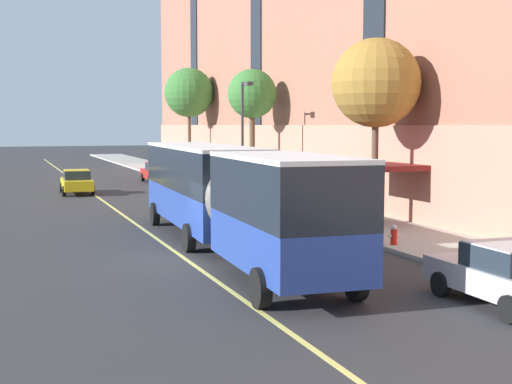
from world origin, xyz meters
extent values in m
plane|color=#303033|center=(0.00, 0.00, 0.00)|extent=(260.00, 260.00, 0.00)
cube|color=#ADA89E|center=(9.08, 3.00, 0.07)|extent=(4.51, 160.00, 0.15)
cube|color=tan|center=(11.26, 0.00, 2.20)|extent=(0.14, 110.00, 4.40)
cube|color=maroon|center=(9.73, 4.78, 2.60)|extent=(3.20, 3.40, 0.24)
cube|color=#1E232B|center=(11.28, 24.75, 12.82)|extent=(0.10, 2.00, 17.72)
cube|color=#1E232B|center=(11.28, 41.25, 12.82)|extent=(0.10, 2.00, 17.72)
cube|color=navy|center=(1.67, 4.61, 1.27)|extent=(2.98, 10.86, 1.30)
cube|color=black|center=(1.67, 4.61, 2.71)|extent=(2.99, 10.86, 1.59)
cube|color=white|center=(1.67, 4.61, 3.56)|extent=(3.00, 10.86, 0.12)
cube|color=#19232D|center=(1.90, 10.02, 2.55)|extent=(2.34, 0.18, 1.19)
cube|color=orange|center=(1.90, 10.03, 3.32)|extent=(1.78, 0.13, 0.28)
cube|color=black|center=(1.90, 10.04, 0.72)|extent=(2.49, 0.22, 0.24)
cube|color=white|center=(1.01, 10.08, 0.97)|extent=(0.28, 0.07, 0.18)
cube|color=white|center=(2.79, 10.00, 0.97)|extent=(0.28, 0.07, 0.18)
cylinder|color=#595651|center=(1.43, -1.26, 2.06)|extent=(2.45, 1.10, 2.41)
cube|color=navy|center=(1.28, -4.91, 1.27)|extent=(2.79, 6.41, 1.30)
cube|color=black|center=(1.28, -4.91, 2.71)|extent=(2.81, 6.41, 1.59)
cube|color=white|center=(1.28, -4.91, 3.56)|extent=(2.82, 6.41, 0.12)
cylinder|color=black|center=(0.56, 8.43, 0.50)|extent=(0.34, 1.01, 1.00)
cylinder|color=black|center=(3.10, 8.33, 0.50)|extent=(0.34, 1.01, 1.00)
cylinder|color=black|center=(0.27, 1.44, 0.50)|extent=(0.34, 1.01, 1.00)
cylinder|color=black|center=(2.81, 1.34, 0.50)|extent=(0.34, 1.01, 1.00)
cylinder|color=black|center=(-0.06, -6.60, 0.50)|extent=(0.34, 1.01, 1.00)
cylinder|color=black|center=(2.48, -6.70, 0.50)|extent=(0.34, 1.01, 1.00)
cube|color=#B7B7BC|center=(5.62, -8.41, 0.64)|extent=(1.83, 4.33, 0.64)
cube|color=#232D38|center=(5.62, -8.62, 1.24)|extent=(1.60, 1.95, 0.56)
cube|color=#B7B7BC|center=(5.62, -8.62, 1.54)|extent=(1.56, 1.87, 0.04)
cylinder|color=black|center=(4.75, -7.06, 0.32)|extent=(0.22, 0.64, 0.64)
cylinder|color=black|center=(6.52, -7.07, 0.32)|extent=(0.22, 0.64, 0.64)
cylinder|color=black|center=(4.73, -9.74, 0.32)|extent=(0.22, 0.64, 0.64)
cube|color=#B21E19|center=(5.67, 31.53, 0.64)|extent=(1.84, 4.73, 0.64)
cube|color=#232D38|center=(5.67, 31.29, 1.24)|extent=(1.61, 2.14, 0.56)
cube|color=#B21E19|center=(5.67, 31.29, 1.54)|extent=(1.57, 2.04, 0.04)
cylinder|color=black|center=(4.80, 33.00, 0.32)|extent=(0.22, 0.64, 0.64)
cylinder|color=black|center=(6.57, 32.98, 0.32)|extent=(0.22, 0.64, 0.64)
cylinder|color=black|center=(4.78, 30.07, 0.32)|extent=(0.22, 0.64, 0.64)
cylinder|color=black|center=(6.55, 30.06, 0.32)|extent=(0.22, 0.64, 0.64)
cube|color=#B7B7BC|center=(5.76, 22.76, 0.64)|extent=(1.99, 4.71, 0.64)
cube|color=#232D38|center=(5.77, 22.53, 1.24)|extent=(1.68, 2.15, 0.56)
cube|color=#B7B7BC|center=(5.77, 22.53, 1.54)|extent=(1.64, 2.05, 0.04)
cylinder|color=black|center=(4.82, 24.17, 0.32)|extent=(0.24, 0.65, 0.64)
cylinder|color=black|center=(6.61, 24.24, 0.32)|extent=(0.24, 0.65, 0.64)
cylinder|color=black|center=(4.92, 21.29, 0.32)|extent=(0.24, 0.65, 0.64)
cylinder|color=black|center=(6.71, 21.35, 0.32)|extent=(0.24, 0.65, 0.64)
cube|color=#23603D|center=(5.69, 7.26, 0.64)|extent=(1.89, 4.68, 0.64)
cube|color=#232D38|center=(5.70, 7.03, 1.24)|extent=(1.64, 2.12, 0.56)
cube|color=#23603D|center=(5.70, 7.03, 1.54)|extent=(1.60, 2.02, 0.04)
cylinder|color=black|center=(4.78, 8.69, 0.32)|extent=(0.23, 0.64, 0.64)
cylinder|color=black|center=(6.57, 8.72, 0.32)|extent=(0.23, 0.64, 0.64)
cylinder|color=black|center=(4.81, 5.81, 0.32)|extent=(0.23, 0.64, 0.64)
cylinder|color=black|center=(6.61, 5.83, 0.32)|extent=(0.23, 0.64, 0.64)
cube|color=#BCAD89|center=(5.56, 14.12, 0.64)|extent=(1.89, 4.75, 0.64)
cube|color=#232D38|center=(5.57, 13.89, 1.24)|extent=(1.59, 2.16, 0.56)
cube|color=#BCAD89|center=(5.57, 13.89, 1.54)|extent=(1.56, 2.07, 0.04)
cylinder|color=black|center=(4.66, 15.54, 0.32)|extent=(0.24, 0.65, 0.64)
cylinder|color=black|center=(6.35, 15.61, 0.32)|extent=(0.24, 0.65, 0.64)
cylinder|color=black|center=(4.76, 12.64, 0.32)|extent=(0.24, 0.65, 0.64)
cylinder|color=black|center=(6.46, 12.70, 0.32)|extent=(0.24, 0.65, 0.64)
cube|color=yellow|center=(-1.15, 24.25, 0.64)|extent=(1.91, 4.46, 0.64)
cube|color=#232D38|center=(-1.16, 24.03, 1.24)|extent=(1.62, 2.03, 0.56)
cube|color=yellow|center=(-1.16, 24.03, 1.54)|extent=(1.59, 1.94, 0.04)
cylinder|color=black|center=(-1.98, 25.64, 0.32)|extent=(0.24, 0.65, 0.64)
cylinder|color=black|center=(-0.24, 25.59, 0.32)|extent=(0.24, 0.65, 0.64)
cylinder|color=black|center=(-2.07, 22.91, 0.32)|extent=(0.24, 0.65, 0.64)
cylinder|color=black|center=(-0.33, 22.86, 0.32)|extent=(0.24, 0.65, 0.64)
cylinder|color=brown|center=(9.35, 4.57, 2.65)|extent=(0.29, 0.29, 5.01)
sphere|color=olive|center=(9.35, 4.57, 6.20)|extent=(3.81, 3.81, 3.81)
cylinder|color=brown|center=(9.35, 20.18, 2.83)|extent=(0.35, 0.35, 5.37)
sphere|color=#387533|center=(9.35, 20.18, 6.37)|extent=(3.10, 3.10, 3.10)
cylinder|color=brown|center=(9.35, 35.78, 3.06)|extent=(0.28, 0.28, 5.83)
sphere|color=#387533|center=(9.35, 35.78, 7.10)|extent=(4.10, 4.10, 4.10)
cylinder|color=#2D2D30|center=(7.42, 16.47, 3.50)|extent=(0.16, 0.16, 6.71)
cylinder|color=#2D2D30|center=(7.42, 15.92, 6.76)|extent=(0.10, 1.10, 0.10)
cube|color=#3D3D3F|center=(7.42, 15.37, 6.71)|extent=(0.36, 0.60, 0.20)
cylinder|color=red|center=(7.32, -0.47, 0.43)|extent=(0.24, 0.24, 0.55)
sphere|color=silver|center=(7.32, -0.47, 0.77)|extent=(0.20, 0.20, 0.20)
cylinder|color=silver|center=(7.16, -0.47, 0.48)|extent=(0.10, 0.09, 0.09)
cylinder|color=silver|center=(7.48, -0.47, 0.48)|extent=(0.10, 0.09, 0.09)
cube|color=#E0D66B|center=(-0.18, 3.00, 0.00)|extent=(0.16, 140.00, 0.01)
camera|label=1|loc=(-5.95, -22.42, 4.43)|focal=50.00mm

